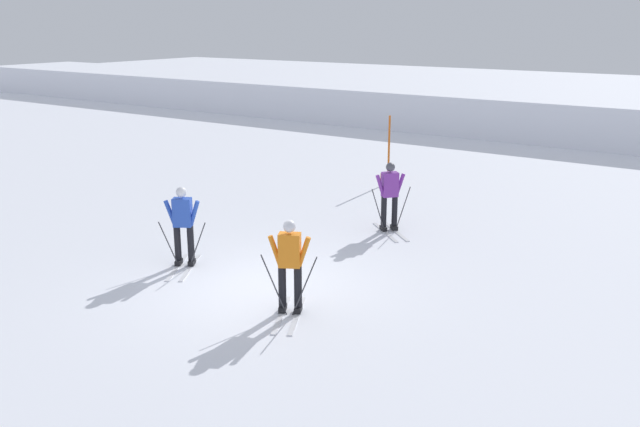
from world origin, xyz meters
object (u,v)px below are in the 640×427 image
object	(u,v)px
skier_blue	(183,222)
skier_purple	(389,193)
skier_orange	(290,261)
trail_marker_pole	(389,150)

from	to	relation	value
skier_blue	skier_purple	distance (m)	5.17
skier_orange	trail_marker_pole	bearing A→B (deg)	108.97
skier_orange	skier_purple	world-z (taller)	same
skier_purple	trail_marker_pole	bearing A→B (deg)	118.81
skier_blue	skier_orange	xyz separation A→B (m)	(3.27, -0.67, 0.00)
skier_orange	trail_marker_pole	xyz separation A→B (m)	(-3.33, 9.68, 0.12)
skier_blue	skier_orange	world-z (taller)	same
trail_marker_pole	skier_purple	bearing A→B (deg)	-61.19
skier_purple	trail_marker_pole	distance (m)	5.05
skier_purple	trail_marker_pole	world-z (taller)	trail_marker_pole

